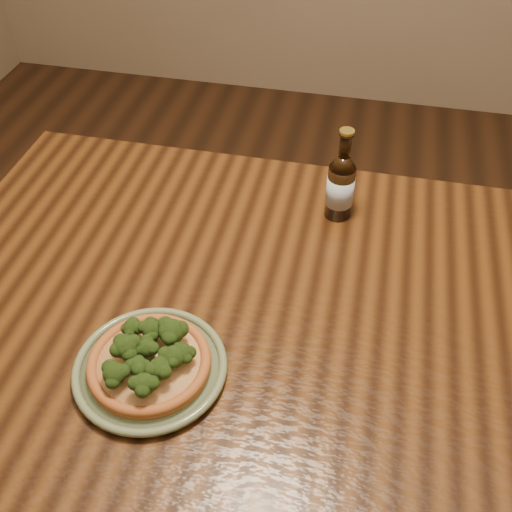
% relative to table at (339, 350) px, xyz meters
% --- Properties ---
extents(table, '(1.60, 0.90, 0.75)m').
position_rel_table_xyz_m(table, '(0.00, 0.00, 0.00)').
color(table, '#42250E').
rests_on(table, ground).
extents(plate, '(0.25, 0.25, 0.02)m').
position_rel_table_xyz_m(plate, '(-0.30, -0.18, 0.10)').
color(plate, '#62704D').
rests_on(plate, table).
extents(pizza, '(0.20, 0.20, 0.07)m').
position_rel_table_xyz_m(pizza, '(-0.29, -0.18, 0.12)').
color(pizza, '#A35824').
rests_on(pizza, plate).
extents(beer_bottle, '(0.06, 0.06, 0.21)m').
position_rel_table_xyz_m(beer_bottle, '(-0.05, 0.28, 0.17)').
color(beer_bottle, black).
rests_on(beer_bottle, table).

